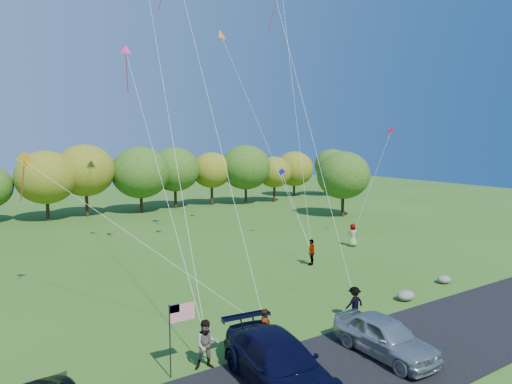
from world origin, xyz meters
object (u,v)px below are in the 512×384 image
Objects in this scene: minivan_navy at (279,363)px; flyer_e at (353,235)px; flyer_a at (265,330)px; flyer_b at (207,344)px; flyer_d at (312,252)px; flyer_c at (354,303)px; minivan_silver at (385,336)px.

flyer_e is at bearing 45.68° from minivan_navy.
flyer_a is 2.73m from flyer_b.
minivan_navy is 3.15× the size of flyer_e.
minivan_navy is at bearing -142.88° from flyer_a.
flyer_c is at bearing 28.56° from flyer_d.
flyer_a is (1.21, 2.67, -0.03)m from minivan_navy.
flyer_b is at bearing 155.18° from minivan_silver.
flyer_b reaches higher than flyer_a.
flyer_e is at bearing -131.69° from flyer_c.
flyer_d is at bearing 53.11° from minivan_navy.
flyer_d is (10.06, 9.09, 0.03)m from flyer_a.
flyer_e reaches higher than flyer_a.
minivan_navy is at bearing 12.13° from flyer_d.
minivan_silver is 19.39m from flyer_e.
minivan_navy is 5.03m from minivan_silver.
minivan_navy is 3.24× the size of flyer_d.
flyer_e is (12.72, 14.64, 0.09)m from minivan_silver.
minivan_silver is 4.88m from flyer_a.
minivan_silver is 2.43× the size of flyer_b.
flyer_b is 8.33m from flyer_c.
minivan_navy reaches higher than flyer_a.
flyer_a is at bearing 141.49° from minivan_silver.
flyer_a is at bearing 72.47° from minivan_navy.
flyer_c is 0.88× the size of flyer_d.
flyer_a is (-3.81, 3.05, 0.04)m from minivan_silver.
minivan_navy is 3.11× the size of flyer_b.
flyer_b is 1.04× the size of flyer_d.
minivan_navy reaches higher than minivan_silver.
flyer_a is 13.56m from flyer_d.
minivan_navy is 3.07m from flyer_b.
minivan_silver is 2.88× the size of flyer_c.
flyer_b is at bearing 151.54° from flyer_a.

